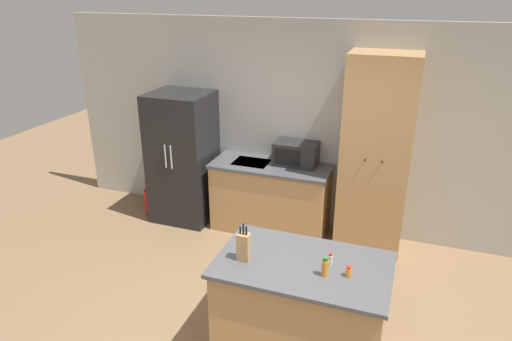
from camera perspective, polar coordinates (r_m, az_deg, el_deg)
wall_back at (r=5.63m, az=9.48°, el=4.88°), size 7.20×0.06×2.60m
refrigerator at (r=6.04m, az=-9.10°, el=1.63°), size 0.76×0.72×1.71m
back_counter at (r=5.80m, az=1.84°, el=-3.34°), size 1.48×0.63×0.89m
pantry_cabinet at (r=5.33m, az=14.76°, el=1.74°), size 0.75×0.56×2.30m
kitchen_island at (r=3.99m, az=5.66°, el=-16.76°), size 1.39×0.85×0.89m
microwave at (r=5.60m, az=5.01°, el=2.13°), size 0.53×0.33×0.28m
knife_block at (r=3.68m, az=-1.56°, el=-9.47°), size 0.10×0.08×0.33m
spice_bottle_tall_dark at (r=3.56m, az=8.64°, el=-11.85°), size 0.05×0.05×0.16m
spice_bottle_short_red at (r=3.69m, az=9.27°, el=-10.97°), size 0.04×0.04×0.11m
spice_bottle_amber_oil at (r=3.61m, az=11.51°, el=-12.27°), size 0.05×0.05×0.08m
fire_extinguisher at (r=6.42m, az=-13.27°, el=-3.86°), size 0.10×0.10×0.43m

